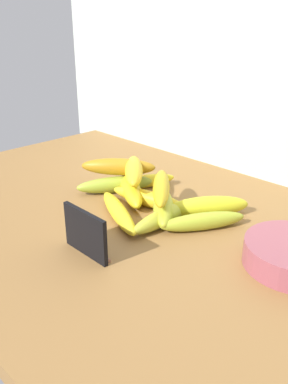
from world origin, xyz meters
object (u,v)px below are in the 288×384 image
banana_7 (164,217)px  banana_11 (134,171)px  chalkboard_sign (86,235)px  banana_3 (116,184)px  banana_6 (208,207)px  banana_1 (138,182)px  banana_8 (131,189)px  banana_5 (203,221)px  banana_9 (161,188)px  banana_0 (118,212)px  banana_4 (163,207)px  banana_10 (118,167)px  banana_2 (150,199)px

banana_7 → banana_11: size_ratio=1.04×
chalkboard_sign → banana_7: (2.07, 17.73, -2.11)cm
banana_3 → banana_6: banana_6 is taller
banana_1 → banana_8: bearing=-60.3°
chalkboard_sign → banana_3: bearing=128.6°
banana_5 → banana_7: bearing=-148.9°
banana_7 → banana_9: (-3.79, 3.07, 4.29)cm
banana_6 → banana_7: size_ratio=0.98×
banana_0 → banana_4: banana_4 is taller
banana_5 → banana_10: size_ratio=1.00×
chalkboard_sign → banana_2: size_ratio=0.56×
banana_0 → chalkboard_sign: bearing=-64.6°
chalkboard_sign → banana_5: (8.67, 21.71, -2.13)cm
banana_4 → chalkboard_sign: bearing=-88.7°
banana_4 → banana_11: bearing=166.3°
banana_6 → banana_4: bearing=-132.8°
banana_0 → banana_11: banana_11 is taller
banana_10 → banana_0: bearing=-41.3°
banana_2 → banana_11: size_ratio=1.15×
banana_7 → banana_10: banana_10 is taller
banana_5 → banana_7: 7.70cm
banana_3 → banana_9: size_ratio=1.01×
banana_3 → banana_0: bearing=-38.4°
banana_7 → banana_8: 15.08cm
banana_1 → banana_5: 24.22cm
banana_3 → banana_7: bearing=-11.4°
chalkboard_sign → banana_3: chalkboard_sign is taller
banana_0 → banana_2: (0.08, 8.96, 0.13)cm
banana_1 → banana_7: 19.32cm
banana_2 → banana_7: 8.95cm
banana_6 → banana_0: bearing=-129.7°
banana_4 → banana_5: banana_4 is taller
banana_7 → banana_10: (-19.95, 5.38, 4.08)cm
chalkboard_sign → banana_8: 25.33cm
banana_2 → banana_6: bearing=24.4°
banana_0 → banana_10: banana_10 is taller
banana_4 → banana_10: 18.05cm
banana_4 → banana_8: (-11.92, 1.83, -0.03)cm
banana_4 → banana_10: bearing=170.5°
banana_6 → banana_7: 10.07cm
banana_0 → banana_4: bearing=53.3°
banana_3 → banana_5: size_ratio=1.05×
banana_5 → banana_4: bearing=-170.6°
banana_11 → chalkboard_sign: bearing=-61.6°
banana_1 → banana_11: (2.53, -3.57, 4.62)cm
banana_0 → banana_5: bearing=31.5°
banana_0 → banana_2: banana_2 is taller
banana_7 → banana_11: bearing=159.6°
banana_8 → banana_0: bearing=-55.9°
banana_3 → banana_11: 6.63cm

